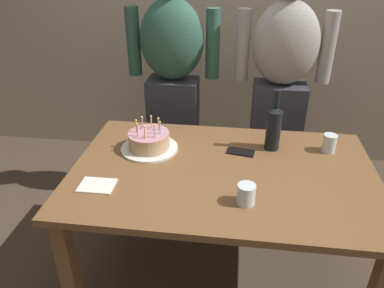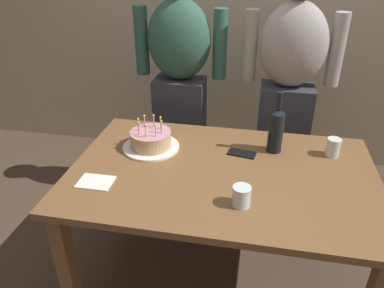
% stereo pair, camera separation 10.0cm
% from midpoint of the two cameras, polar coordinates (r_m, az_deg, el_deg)
% --- Properties ---
extents(ground_plane, '(10.00, 10.00, 0.00)m').
position_cam_midpoint_polar(ground_plane, '(2.33, 2.72, -19.50)').
color(ground_plane, '#47382B').
extents(back_wall, '(5.20, 0.10, 2.60)m').
position_cam_midpoint_polar(back_wall, '(3.13, 6.03, 20.60)').
color(back_wall, tan).
rests_on(back_wall, ground_plane).
extents(dining_table, '(1.50, 0.96, 0.74)m').
position_cam_midpoint_polar(dining_table, '(1.90, 3.17, -6.46)').
color(dining_table, brown).
rests_on(dining_table, ground_plane).
extents(birthday_cake, '(0.31, 0.31, 0.17)m').
position_cam_midpoint_polar(birthday_cake, '(2.02, -8.01, 0.33)').
color(birthday_cake, white).
rests_on(birthday_cake, dining_table).
extents(water_glass_near, '(0.07, 0.07, 0.10)m').
position_cam_midpoint_polar(water_glass_near, '(2.09, 19.04, 0.10)').
color(water_glass_near, silver).
rests_on(water_glass_near, dining_table).
extents(water_glass_far, '(0.08, 0.08, 0.09)m').
position_cam_midpoint_polar(water_glass_far, '(1.61, 6.53, -7.69)').
color(water_glass_far, silver).
rests_on(water_glass_far, dining_table).
extents(wine_bottle, '(0.08, 0.08, 0.33)m').
position_cam_midpoint_polar(wine_bottle, '(2.00, 11.03, 2.62)').
color(wine_bottle, black).
rests_on(wine_bottle, dining_table).
extents(cell_phone, '(0.15, 0.10, 0.01)m').
position_cam_midpoint_polar(cell_phone, '(2.00, 6.06, -1.24)').
color(cell_phone, black).
rests_on(cell_phone, dining_table).
extents(napkin_stack, '(0.16, 0.12, 0.01)m').
position_cam_midpoint_polar(napkin_stack, '(1.79, -15.92, -6.16)').
color(napkin_stack, white).
rests_on(napkin_stack, dining_table).
extents(person_man_bearded, '(0.61, 0.27, 1.66)m').
position_cam_midpoint_polar(person_man_bearded, '(2.55, -4.08, 8.88)').
color(person_man_bearded, '#33333D').
rests_on(person_man_bearded, ground_plane).
extents(person_woman_cardigan, '(0.61, 0.27, 1.66)m').
position_cam_midpoint_polar(person_woman_cardigan, '(2.51, 12.20, 7.98)').
color(person_woman_cardigan, '#33333D').
rests_on(person_woman_cardigan, ground_plane).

